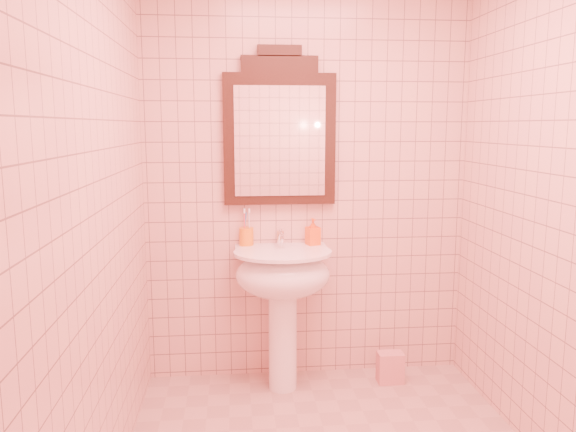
{
  "coord_description": "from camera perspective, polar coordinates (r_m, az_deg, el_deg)",
  "views": [
    {
      "loc": [
        -0.46,
        -2.35,
        1.59
      ],
      "look_at": [
        -0.17,
        0.55,
        1.12
      ],
      "focal_mm": 35.0,
      "sensor_mm": 36.0,
      "label": 1
    }
  ],
  "objects": [
    {
      "name": "back_wall",
      "position": [
        3.49,
        1.96,
        3.54
      ],
      "size": [
        2.0,
        0.02,
        2.5
      ],
      "primitive_type": "cube",
      "color": "#D9A197",
      "rests_on": "floor"
    },
    {
      "name": "towel",
      "position": [
        3.69,
        10.34,
        -14.89
      ],
      "size": [
        0.16,
        0.11,
        0.19
      ],
      "primitive_type": "cube",
      "rotation": [
        0.0,
        0.0,
        -0.02
      ],
      "color": "tan",
      "rests_on": "floor"
    },
    {
      "name": "toothbrush_cup",
      "position": [
        3.46,
        -4.25,
        -2.07
      ],
      "size": [
        0.09,
        0.09,
        0.2
      ],
      "rotation": [
        0.0,
        0.0,
        -0.21
      ],
      "color": "orange",
      "rests_on": "pedestal_sink"
    },
    {
      "name": "faucet",
      "position": [
        3.43,
        -0.74,
        -2.13
      ],
      "size": [
        0.04,
        0.16,
        0.11
      ],
      "color": "white",
      "rests_on": "pedestal_sink"
    },
    {
      "name": "pedestal_sink",
      "position": [
        3.36,
        -0.54,
        -6.91
      ],
      "size": [
        0.58,
        0.58,
        0.86
      ],
      "color": "white",
      "rests_on": "floor"
    },
    {
      "name": "soap_dispenser",
      "position": [
        3.46,
        2.55,
        -1.61
      ],
      "size": [
        0.09,
        0.1,
        0.17
      ],
      "primitive_type": "imported",
      "rotation": [
        0.0,
        0.0,
        0.31
      ],
      "color": "#F15814",
      "rests_on": "pedestal_sink"
    },
    {
      "name": "mirror",
      "position": [
        3.43,
        -0.86,
        8.5
      ],
      "size": [
        0.68,
        0.06,
        0.95
      ],
      "color": "black",
      "rests_on": "back_wall"
    }
  ]
}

